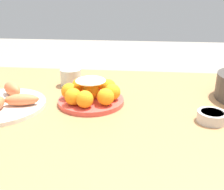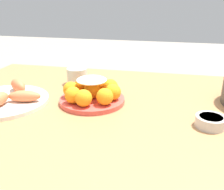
{
  "view_description": "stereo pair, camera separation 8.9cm",
  "coord_description": "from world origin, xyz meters",
  "px_view_note": "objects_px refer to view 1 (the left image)",
  "views": [
    {
      "loc": [
        0.01,
        -0.81,
        1.14
      ],
      "look_at": [
        -0.08,
        0.02,
        0.82
      ],
      "focal_mm": 42.0,
      "sensor_mm": 36.0,
      "label": 1
    },
    {
      "loc": [
        0.1,
        -0.8,
        1.14
      ],
      "look_at": [
        -0.08,
        0.02,
        0.82
      ],
      "focal_mm": 42.0,
      "sensor_mm": 36.0,
      "label": 2
    }
  ],
  "objects_px": {
    "dining_table": "(133,133)",
    "seafood_platter": "(0,102)",
    "sauce_bowl": "(212,116)",
    "cake_plate": "(91,93)",
    "cup_far": "(71,77)"
  },
  "relations": [
    {
      "from": "sauce_bowl",
      "to": "cake_plate",
      "type": "bearing_deg",
      "value": 165.05
    },
    {
      "from": "sauce_bowl",
      "to": "cup_far",
      "type": "xyz_separation_m",
      "value": [
        -0.51,
        0.29,
        0.02
      ]
    },
    {
      "from": "sauce_bowl",
      "to": "seafood_platter",
      "type": "bearing_deg",
      "value": 177.34
    },
    {
      "from": "cake_plate",
      "to": "cup_far",
      "type": "bearing_deg",
      "value": 123.3
    },
    {
      "from": "sauce_bowl",
      "to": "cup_far",
      "type": "distance_m",
      "value": 0.58
    },
    {
      "from": "dining_table",
      "to": "sauce_bowl",
      "type": "distance_m",
      "value": 0.27
    },
    {
      "from": "cake_plate",
      "to": "seafood_platter",
      "type": "height_order",
      "value": "cake_plate"
    },
    {
      "from": "dining_table",
      "to": "seafood_platter",
      "type": "bearing_deg",
      "value": -175.0
    },
    {
      "from": "dining_table",
      "to": "cup_far",
      "type": "xyz_separation_m",
      "value": [
        -0.27,
        0.21,
        0.13
      ]
    },
    {
      "from": "cake_plate",
      "to": "seafood_platter",
      "type": "xyz_separation_m",
      "value": [
        -0.3,
        -0.07,
        -0.02
      ]
    },
    {
      "from": "dining_table",
      "to": "cake_plate",
      "type": "bearing_deg",
      "value": 168.22
    },
    {
      "from": "dining_table",
      "to": "seafood_platter",
      "type": "relative_size",
      "value": 4.74
    },
    {
      "from": "dining_table",
      "to": "seafood_platter",
      "type": "distance_m",
      "value": 0.47
    },
    {
      "from": "cup_far",
      "to": "seafood_platter",
      "type": "bearing_deg",
      "value": -125.71
    },
    {
      "from": "dining_table",
      "to": "seafood_platter",
      "type": "height_order",
      "value": "seafood_platter"
    }
  ]
}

